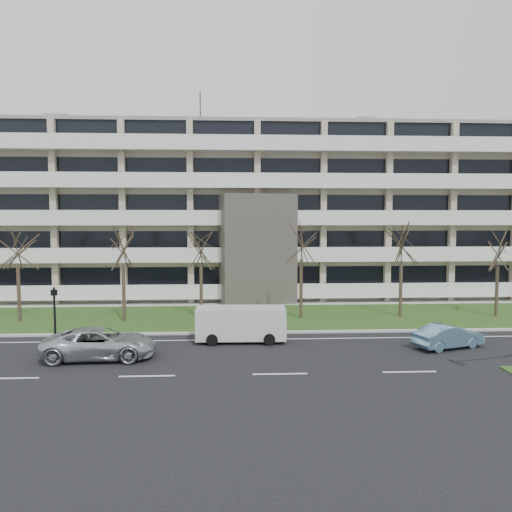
{
  "coord_description": "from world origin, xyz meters",
  "views": [
    {
      "loc": [
        -2.23,
        -22.11,
        7.1
      ],
      "look_at": [
        -0.58,
        10.0,
        4.62
      ],
      "focal_mm": 35.0,
      "sensor_mm": 36.0,
      "label": 1
    }
  ],
  "objects": [
    {
      "name": "sidewalk",
      "position": [
        0.0,
        18.5,
        0.04
      ],
      "size": [
        90.0,
        2.0,
        0.08
      ],
      "primitive_type": "cube",
      "color": "#B2B2AD",
      "rests_on": "ground"
    },
    {
      "name": "silver_pickup",
      "position": [
        -8.82,
        2.97,
        0.77
      ],
      "size": [
        5.66,
        2.77,
        1.55
      ],
      "primitive_type": "imported",
      "rotation": [
        0.0,
        0.0,
        1.61
      ],
      "color": "#B9BDC1",
      "rests_on": "ground"
    },
    {
      "name": "grass_verge",
      "position": [
        0.0,
        13.0,
        0.03
      ],
      "size": [
        90.0,
        10.0,
        0.06
      ],
      "primitive_type": "cube",
      "color": "#2D4918",
      "rests_on": "ground"
    },
    {
      "name": "tree_2",
      "position": [
        -9.51,
        11.99,
        5.44
      ],
      "size": [
        3.5,
        3.5,
        7.01
      ],
      "color": "#382B21",
      "rests_on": "ground"
    },
    {
      "name": "ground",
      "position": [
        0.0,
        0.0,
        0.0
      ],
      "size": [
        160.0,
        160.0,
        0.0
      ],
      "primitive_type": "plane",
      "color": "black",
      "rests_on": "ground"
    },
    {
      "name": "apartment_building",
      "position": [
        -0.01,
        25.32,
        7.61
      ],
      "size": [
        60.5,
        15.1,
        18.75
      ],
      "color": "#BFAF94",
      "rests_on": "ground"
    },
    {
      "name": "white_van",
      "position": [
        -1.59,
        6.11,
        1.18
      ],
      "size": [
        5.13,
        2.2,
        1.97
      ],
      "rotation": [
        0.0,
        0.0,
        -0.02
      ],
      "color": "silver",
      "rests_on": "ground"
    },
    {
      "name": "curb",
      "position": [
        0.0,
        8.0,
        0.06
      ],
      "size": [
        90.0,
        0.35,
        0.12
      ],
      "primitive_type": "cube",
      "color": "#B2B2AD",
      "rests_on": "ground"
    },
    {
      "name": "tree_1",
      "position": [
        -16.55,
        12.08,
        5.3
      ],
      "size": [
        3.41,
        3.41,
        6.82
      ],
      "color": "#382B21",
      "rests_on": "ground"
    },
    {
      "name": "pedestrian_signal",
      "position": [
        -12.38,
        6.84,
        1.98
      ],
      "size": [
        0.34,
        0.3,
        3.11
      ],
      "rotation": [
        0.0,
        0.0,
        -0.28
      ],
      "color": "black",
      "rests_on": "ground"
    },
    {
      "name": "tree_4",
      "position": [
        2.72,
        12.44,
        5.8
      ],
      "size": [
        3.73,
        3.73,
        7.46
      ],
      "color": "#382B21",
      "rests_on": "ground"
    },
    {
      "name": "tree_3",
      "position": [
        -4.27,
        12.31,
        5.22
      ],
      "size": [
        3.36,
        3.36,
        6.72
      ],
      "color": "#382B21",
      "rests_on": "ground"
    },
    {
      "name": "blue_sedan",
      "position": [
        9.6,
        4.06,
        0.65
      ],
      "size": [
        4.19,
        2.63,
        1.3
      ],
      "primitive_type": "imported",
      "rotation": [
        0.0,
        0.0,
        1.91
      ],
      "color": "#72A4C7",
      "rests_on": "ground"
    },
    {
      "name": "lane_edge_line",
      "position": [
        0.0,
        6.5,
        0.01
      ],
      "size": [
        90.0,
        0.12,
        0.01
      ],
      "primitive_type": "cube",
      "color": "white",
      "rests_on": "ground"
    },
    {
      "name": "tree_5",
      "position": [
        9.88,
        12.52,
        5.58
      ],
      "size": [
        3.59,
        3.59,
        7.18
      ],
      "color": "#382B21",
      "rests_on": "ground"
    },
    {
      "name": "tree_6",
      "position": [
        16.78,
        12.27,
        5.02
      ],
      "size": [
        3.23,
        3.23,
        6.46
      ],
      "color": "#382B21",
      "rests_on": "ground"
    }
  ]
}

